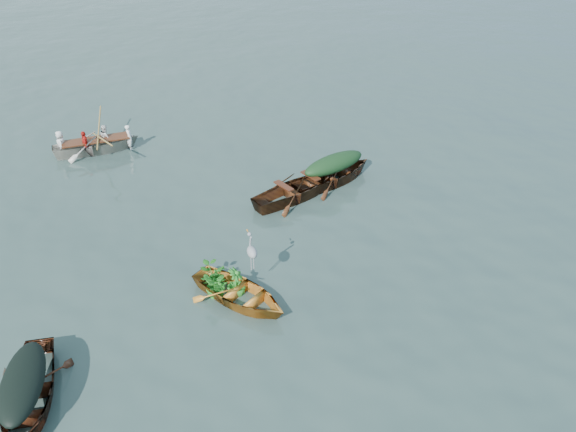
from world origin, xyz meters
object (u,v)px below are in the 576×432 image
at_px(dark_covered_boat, 31,405).
at_px(open_wooden_boat, 297,198).
at_px(yellow_dinghy, 240,301).
at_px(rowed_boat, 98,152).
at_px(green_tarp_boat, 333,183).
at_px(heron, 252,257).

distance_m(dark_covered_boat, open_wooden_boat, 8.98).
relative_size(yellow_dinghy, rowed_boat, 0.77).
bearing_deg(yellow_dinghy, open_wooden_boat, 20.14).
distance_m(yellow_dinghy, green_tarp_boat, 6.04).
xyz_separation_m(green_tarp_boat, heron, (-3.76, -4.00, 0.87)).
relative_size(yellow_dinghy, dark_covered_boat, 0.85).
relative_size(green_tarp_boat, heron, 4.43).
bearing_deg(dark_covered_boat, heron, 29.06).
xyz_separation_m(yellow_dinghy, open_wooden_boat, (2.84, 3.89, 0.00)).
bearing_deg(open_wooden_boat, green_tarp_boat, -89.64).
bearing_deg(rowed_boat, yellow_dinghy, -166.28).
bearing_deg(open_wooden_boat, heron, 127.31).
distance_m(open_wooden_boat, rowed_boat, 7.45).
bearing_deg(heron, dark_covered_boat, 167.26).
relative_size(open_wooden_boat, rowed_boat, 1.04).
relative_size(green_tarp_boat, rowed_boat, 1.03).
xyz_separation_m(yellow_dinghy, rowed_boat, (-2.49, 9.09, 0.00)).
xyz_separation_m(dark_covered_boat, open_wooden_boat, (7.19, 5.38, 0.00)).
bearing_deg(open_wooden_boat, yellow_dinghy, 125.41).
bearing_deg(dark_covered_boat, open_wooden_boat, 44.85).
xyz_separation_m(open_wooden_boat, heron, (-2.41, -3.54, 0.87)).
relative_size(rowed_boat, heron, 4.32).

